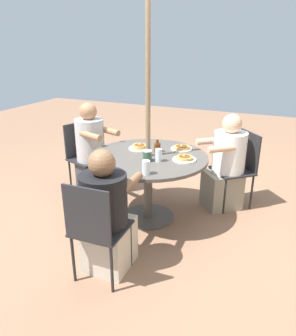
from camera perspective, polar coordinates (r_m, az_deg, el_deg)
name	(u,v)px	position (r m, az deg, el deg)	size (l,w,h in m)	color
ground_plane	(148,217)	(3.65, 0.00, -8.49)	(12.00, 12.00, 0.00)	#8C664C
patio_table	(148,166)	(3.39, 0.00, 0.43)	(1.23, 1.23, 0.71)	#4C4742
umbrella_pole	(148,120)	(3.25, 0.00, 8.37)	(0.05, 0.05, 2.17)	#846B4C
patio_chair_north	(96,226)	(2.56, -9.09, -10.01)	(0.42, 0.42, 0.87)	#232326
diner_north	(107,218)	(2.70, -7.22, -8.60)	(0.55, 0.39, 1.07)	beige
patio_chair_east	(239,165)	(3.86, 15.59, 0.54)	(0.56, 0.56, 0.87)	#232326
diner_east	(226,167)	(3.77, 13.39, 0.22)	(0.58, 0.59, 1.09)	gray
patio_chair_south	(84,153)	(4.18, -11.12, 2.57)	(0.50, 0.50, 0.87)	#232326
diner_south	(92,154)	(4.05, -9.69, 2.44)	(0.47, 0.56, 1.14)	#3D3D42
pancake_plate_a	(184,159)	(3.24, 6.37, 1.64)	(0.23, 0.23, 0.05)	silver
pancake_plate_b	(139,147)	(3.56, -1.50, 3.63)	(0.23, 0.23, 0.06)	silver
pancake_plate_c	(182,148)	(3.56, 5.87, 3.50)	(0.23, 0.23, 0.05)	silver
syrup_bottle	(157,147)	(3.45, 1.62, 3.63)	(0.09, 0.07, 0.13)	#602D0F
coffee_cup	(147,156)	(3.19, -0.13, 2.16)	(0.09, 0.09, 0.11)	#33513D
drinking_glass_a	(146,167)	(2.87, -0.35, 0.10)	(0.07, 0.07, 0.13)	silver
drinking_glass_b	(159,155)	(3.18, 1.85, 2.24)	(0.06, 0.06, 0.13)	silver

